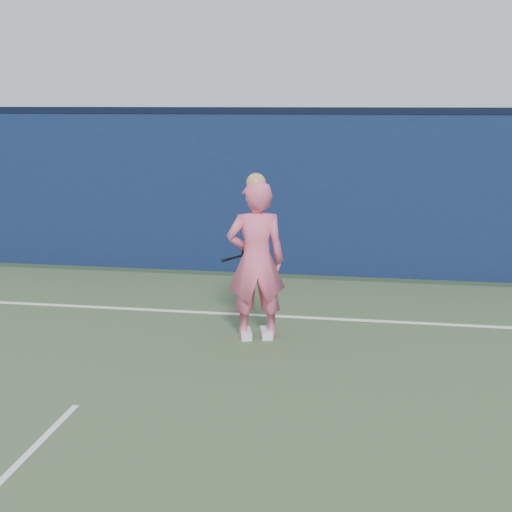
# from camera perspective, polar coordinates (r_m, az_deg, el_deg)

# --- Properties ---
(ground) EXTENTS (80.00, 80.00, 0.00)m
(ground) POSITION_cam_1_polar(r_m,az_deg,el_deg) (5.95, -18.16, -15.29)
(ground) COLOR #2C3C25
(ground) RESTS_ON ground
(backstop_wall) EXTENTS (24.00, 0.40, 2.50)m
(backstop_wall) POSITION_cam_1_polar(r_m,az_deg,el_deg) (11.52, -3.53, 5.08)
(backstop_wall) COLOR #0E1B3E
(backstop_wall) RESTS_ON ground
(wall_cap) EXTENTS (24.00, 0.42, 0.10)m
(wall_cap) POSITION_cam_1_polar(r_m,az_deg,el_deg) (11.43, -3.62, 11.56)
(wall_cap) COLOR black
(wall_cap) RESTS_ON backstop_wall
(player) EXTENTS (0.76, 0.60, 1.92)m
(player) POSITION_cam_1_polar(r_m,az_deg,el_deg) (8.09, -0.00, -0.35)
(player) COLOR #F76086
(player) RESTS_ON ground
(racket) EXTENTS (0.54, 0.14, 0.29)m
(racket) POSITION_cam_1_polar(r_m,az_deg,el_deg) (8.49, -0.39, 0.18)
(racket) COLOR black
(racket) RESTS_ON ground
(court_lines) EXTENTS (11.00, 12.04, 0.01)m
(court_lines) POSITION_cam_1_polar(r_m,az_deg,el_deg) (5.69, -19.75, -16.60)
(court_lines) COLOR white
(court_lines) RESTS_ON court_surface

